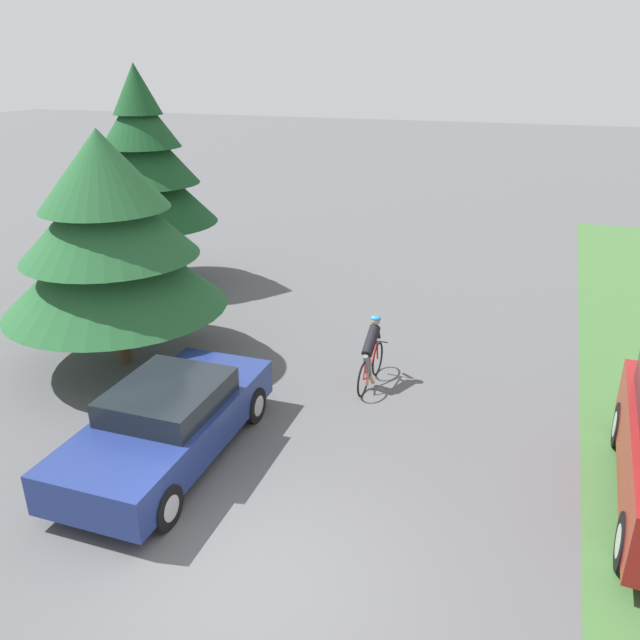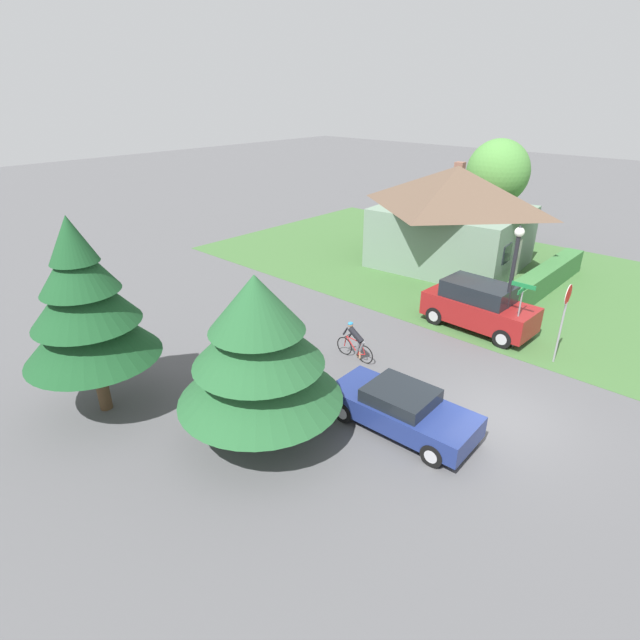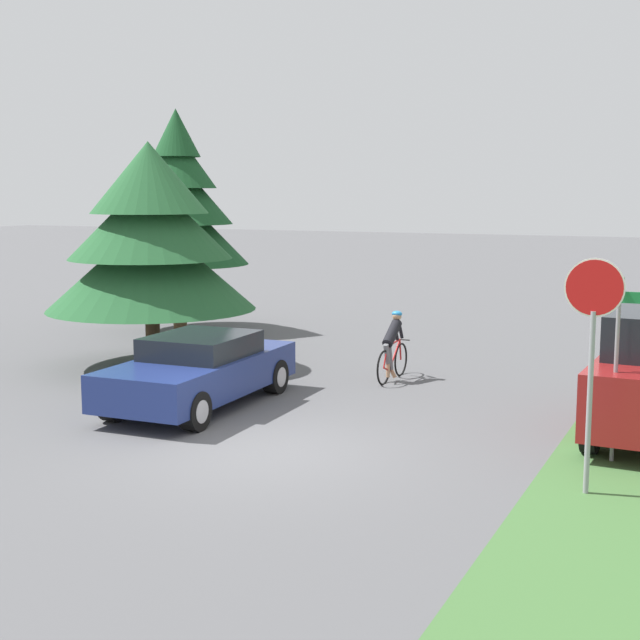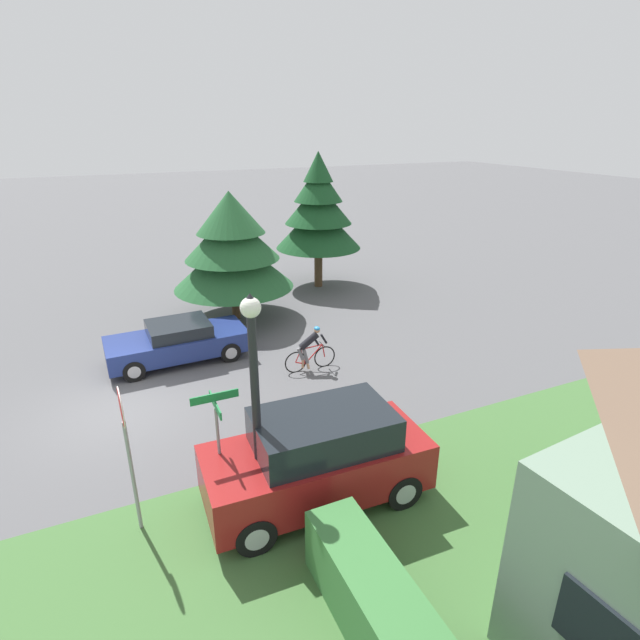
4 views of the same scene
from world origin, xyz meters
name	(u,v)px [view 3 (image 3 of 4)]	position (x,y,z in m)	size (l,w,h in m)	color
ground_plane	(268,450)	(0.00, 0.00, 0.00)	(140.00, 140.00, 0.00)	#515154
sedan_left_lane	(200,371)	(-2.45, 1.96, 0.65)	(1.99, 4.44, 1.31)	navy
cyclist	(393,347)	(-0.09, 5.59, 0.68)	(0.44, 1.70, 1.43)	black
stop_sign	(593,328)	(4.64, 0.02, 2.16)	(0.74, 0.07, 3.04)	gray
street_name_sign	(617,336)	(4.76, 1.61, 1.83)	(0.90, 0.90, 2.63)	gray
conifer_tall_near	(150,238)	(-5.42, 4.69, 2.85)	(4.59, 4.59, 4.94)	#4C3823
conifer_tall_far	(178,205)	(-7.85, 9.35, 3.50)	(3.88, 3.88, 6.11)	#4C3823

